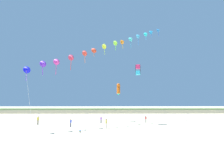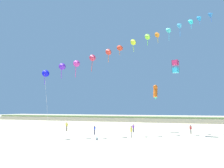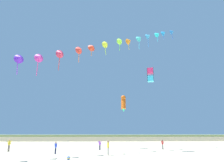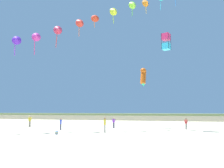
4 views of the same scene
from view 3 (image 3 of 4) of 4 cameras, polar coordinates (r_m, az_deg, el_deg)
dune_ridge at (r=63.18m, az=-3.83°, el=-15.09°), size 120.00×8.40×1.79m
person_near_left at (r=34.04m, az=14.24°, el=-16.24°), size 0.52×0.23×1.49m
person_near_right at (r=25.08m, az=-1.12°, el=-17.48°), size 0.23×0.60×1.72m
person_mid_center at (r=27.33m, az=-15.79°, el=-16.92°), size 0.48×0.36×1.51m
person_far_left at (r=33.13m, az=-27.32°, el=-15.04°), size 0.45×0.53×1.74m
person_far_right at (r=32.10m, az=-3.50°, el=-16.78°), size 0.53×0.21×1.51m
kite_banner_string at (r=33.29m, az=0.36°, el=11.69°), size 27.84×20.98×24.92m
large_kite_low_lead at (r=34.92m, az=3.28°, el=-5.33°), size 0.94×1.38×2.85m
large_kite_mid_trail at (r=31.93m, az=10.91°, el=2.54°), size 1.18×1.18×2.13m
beach_ball at (r=21.78m, az=-12.33°, el=-19.96°), size 0.36×0.36×0.36m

